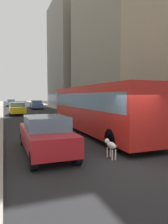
# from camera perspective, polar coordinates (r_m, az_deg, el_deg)

# --- Properties ---
(ground_plane) EXTENTS (120.00, 120.00, 0.00)m
(ground_plane) POSITION_cam_1_polar(r_m,az_deg,el_deg) (41.74, -14.67, 0.86)
(ground_plane) COLOR #232326
(sidewalk_right) EXTENTS (2.40, 110.00, 0.15)m
(sidewalk_right) POSITION_cam_1_polar(r_m,az_deg,el_deg) (42.72, -7.05, 1.15)
(sidewalk_right) COLOR #ADA89E
(sidewalk_right) RESTS_ON ground
(building_right_mid) EXTENTS (9.24, 17.79, 32.60)m
(building_right_mid) POSITION_cam_1_polar(r_m,az_deg,el_deg) (35.84, 9.11, 27.03)
(building_right_mid) COLOR gray
(building_right_mid) RESTS_ON ground
(building_right_far) EXTENTS (11.07, 15.73, 23.82)m
(building_right_far) POSITION_cam_1_polar(r_m,az_deg,el_deg) (50.98, -1.81, 15.05)
(building_right_far) COLOR gray
(building_right_far) RESTS_ON ground
(transit_bus) EXTENTS (2.78, 11.53, 3.05)m
(transit_bus) POSITION_cam_1_polar(r_m,az_deg,el_deg) (13.68, 3.54, 1.52)
(transit_bus) COLOR red
(transit_bus) RESTS_ON ground
(car_blue_hatchback) EXTENTS (1.89, 4.36, 1.62)m
(car_blue_hatchback) POSITION_cam_1_polar(r_m,az_deg,el_deg) (40.09, -12.71, 1.94)
(car_blue_hatchback) COLOR #4C6BB7
(car_blue_hatchback) RESTS_ON ground
(car_red_coupe) EXTENTS (1.75, 4.67, 1.62)m
(car_red_coupe) POSITION_cam_1_polar(r_m,az_deg,el_deg) (9.15, -10.26, -5.98)
(car_red_coupe) COLOR red
(car_red_coupe) RESTS_ON ground
(car_yellow_taxi) EXTENTS (1.91, 4.79, 1.62)m
(car_yellow_taxi) POSITION_cam_1_polar(r_m,az_deg,el_deg) (28.58, -17.50, 0.90)
(car_yellow_taxi) COLOR yellow
(car_yellow_taxi) RESTS_ON ground
(car_white_van) EXTENTS (1.76, 4.65, 1.62)m
(car_white_van) POSITION_cam_1_polar(r_m,az_deg,el_deg) (52.67, -19.03, 2.36)
(car_white_van) COLOR silver
(car_white_van) RESTS_ON ground
(dalmatian_dog) EXTENTS (0.22, 0.96, 0.72)m
(dalmatian_dog) POSITION_cam_1_polar(r_m,az_deg,el_deg) (8.52, 7.15, -8.87)
(dalmatian_dog) COLOR white
(dalmatian_dog) RESTS_ON ground
(pedestrian_with_handbag) EXTENTS (0.45, 0.34, 1.69)m
(pedestrian_with_handbag) POSITION_cam_1_polar(r_m,az_deg,el_deg) (17.85, 14.47, -0.41)
(pedestrian_with_handbag) COLOR #1E1E2D
(pedestrian_with_handbag) RESTS_ON sidewalk_right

